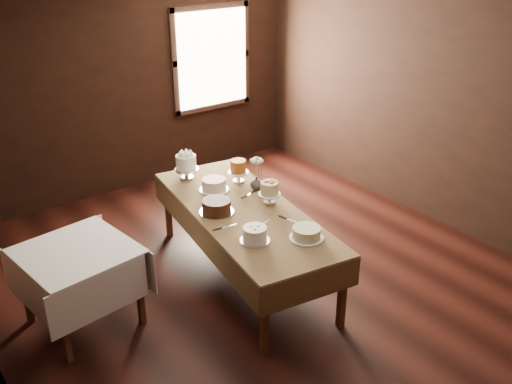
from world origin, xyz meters
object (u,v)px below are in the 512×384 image
at_px(cake_lattice, 214,185).
at_px(cake_cream, 306,233).
at_px(flower_vase, 257,183).
at_px(cake_swirl, 255,235).
at_px(cake_server_e, 229,226).
at_px(side_table, 77,259).
at_px(cake_flowers, 269,193).
at_px(cake_server_a, 265,222).
at_px(cake_meringue, 186,167).
at_px(cake_server_d, 252,193).
at_px(display_table, 243,214).
at_px(cake_chocolate, 217,207).
at_px(cake_server_b, 293,221).
at_px(cake_caramel, 238,172).

relative_size(cake_lattice, cake_cream, 1.13).
height_order(cake_lattice, flower_vase, flower_vase).
height_order(cake_swirl, cake_cream, cake_swirl).
height_order(cake_lattice, cake_server_e, cake_lattice).
bearing_deg(side_table, cake_server_e, -18.96).
bearing_deg(cake_flowers, cake_server_a, -133.43).
bearing_deg(cake_server_e, cake_swirl, -78.62).
relative_size(cake_meringue, cake_server_e, 1.17).
xyz_separation_m(side_table, cake_flowers, (1.89, -0.28, 0.19)).
xyz_separation_m(cake_server_a, cake_server_e, (-0.31, 0.15, 0.00)).
distance_m(cake_flowers, cake_server_d, 0.30).
distance_m(cake_flowers, cake_server_a, 0.44).
height_order(display_table, cake_cream, cake_cream).
distance_m(cake_meringue, cake_server_e, 1.22).
relative_size(display_table, cake_chocolate, 7.64).
bearing_deg(cake_cream, side_table, 148.73).
bearing_deg(cake_server_b, cake_lattice, 178.78).
height_order(cake_swirl, cake_server_a, cake_swirl).
bearing_deg(cake_server_d, cake_cream, -113.53).
bearing_deg(cake_lattice, flower_vase, -34.34).
distance_m(cake_flowers, flower_vase, 0.34).
height_order(cake_lattice, cake_swirl, cake_swirl).
xyz_separation_m(display_table, cake_swirl, (-0.28, -0.56, 0.12)).
relative_size(cake_caramel, cake_server_d, 1.09).
xyz_separation_m(side_table, cake_chocolate, (1.35, -0.14, 0.15)).
relative_size(display_table, cake_lattice, 7.40).
height_order(display_table, cake_server_d, cake_server_d).
bearing_deg(cake_server_a, cake_server_d, 49.39).
relative_size(cake_swirl, cake_server_a, 1.15).
bearing_deg(cake_server_a, cake_chocolate, 103.63).
bearing_deg(cake_lattice, cake_server_d, -47.77).
relative_size(cake_meringue, cake_flowers, 1.18).
distance_m(cake_chocolate, cake_server_b, 0.75).
height_order(display_table, cake_swirl, cake_swirl).
bearing_deg(display_table, side_table, 171.49).
distance_m(cake_flowers, cake_swirl, 0.77).
height_order(cake_flowers, cake_server_d, cake_flowers).
bearing_deg(cake_flowers, cake_lattice, 115.47).
bearing_deg(cake_server_d, display_table, -153.44).
xyz_separation_m(cake_chocolate, cake_flowers, (0.54, -0.14, 0.04)).
distance_m(display_table, cake_cream, 0.81).
height_order(display_table, cake_server_b, cake_server_b).
bearing_deg(display_table, cake_meringue, 93.28).
xyz_separation_m(cake_swirl, cake_server_d, (0.56, 0.81, -0.06)).
xyz_separation_m(cake_lattice, cake_server_b, (0.21, -1.02, -0.05)).
distance_m(side_table, cake_cream, 2.01).
distance_m(side_table, cake_server_a, 1.70).
bearing_deg(cake_swirl, cake_server_b, 8.82).
bearing_deg(display_table, cake_server_a, -90.37).
relative_size(cake_flowers, cake_swirl, 0.86).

